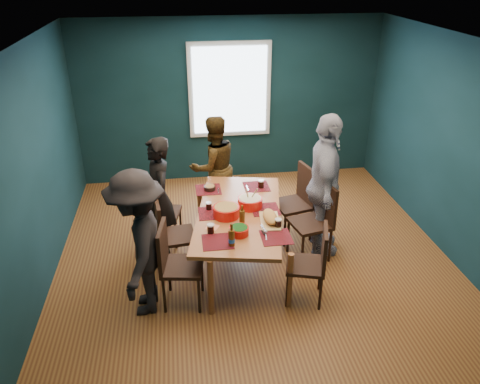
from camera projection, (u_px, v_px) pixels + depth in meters
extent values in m
cube|color=#905E29|center=(253.00, 254.00, 6.16)|extent=(5.00, 5.00, 0.01)
cube|color=silver|center=(257.00, 42.00, 4.94)|extent=(5.00, 5.00, 0.01)
cube|color=#112F38|center=(35.00, 171.00, 5.24)|extent=(0.01, 5.00, 2.70)
cube|color=#112F38|center=(451.00, 149.00, 5.86)|extent=(0.01, 5.00, 2.70)
cube|color=#112F38|center=(230.00, 102.00, 7.76)|extent=(5.00, 0.01, 2.70)
cube|color=#112F38|center=(313.00, 294.00, 3.34)|extent=(5.00, 0.01, 2.70)
cube|color=silver|center=(230.00, 90.00, 7.64)|extent=(1.35, 0.06, 1.55)
cube|color=#A05530|center=(239.00, 213.00, 5.67)|extent=(1.34, 2.11, 0.05)
cylinder|color=#A05530|center=(211.00, 287.00, 4.99)|extent=(0.07, 0.07, 0.70)
cylinder|color=#A05530|center=(290.00, 280.00, 5.09)|extent=(0.07, 0.07, 0.70)
cylinder|color=#A05530|center=(200.00, 207.00, 6.58)|extent=(0.07, 0.07, 0.70)
cylinder|color=#A05530|center=(260.00, 203.00, 6.69)|extent=(0.07, 0.07, 0.70)
cube|color=black|center=(164.00, 213.00, 6.25)|extent=(0.49, 0.49, 0.04)
cube|color=black|center=(149.00, 196.00, 6.16)|extent=(0.12, 0.41, 0.45)
cylinder|color=black|center=(150.00, 234.00, 6.21)|extent=(0.03, 0.03, 0.42)
cylinder|color=black|center=(176.00, 235.00, 6.19)|extent=(0.03, 0.03, 0.42)
cylinder|color=black|center=(156.00, 220.00, 6.52)|extent=(0.03, 0.03, 0.42)
cylinder|color=black|center=(181.00, 221.00, 6.50)|extent=(0.03, 0.03, 0.42)
cube|color=black|center=(176.00, 236.00, 5.68)|extent=(0.49, 0.49, 0.04)
cube|color=black|center=(158.00, 220.00, 5.51)|extent=(0.09, 0.44, 0.48)
cylinder|color=black|center=(164.00, 264.00, 5.58)|extent=(0.03, 0.03, 0.45)
cylinder|color=black|center=(195.00, 259.00, 5.67)|extent=(0.03, 0.03, 0.45)
cylinder|color=black|center=(161.00, 247.00, 5.90)|extent=(0.03, 0.03, 0.45)
cylinder|color=black|center=(190.00, 243.00, 5.99)|extent=(0.03, 0.03, 0.45)
cube|color=black|center=(182.00, 267.00, 5.11)|extent=(0.50, 0.50, 0.04)
cube|color=black|center=(162.00, 246.00, 4.99)|extent=(0.11, 0.44, 0.48)
cylinder|color=black|center=(164.00, 296.00, 5.05)|extent=(0.03, 0.03, 0.45)
cylinder|color=black|center=(199.00, 296.00, 5.05)|extent=(0.03, 0.03, 0.45)
cylinder|color=black|center=(169.00, 274.00, 5.39)|extent=(0.03, 0.03, 0.45)
cylinder|color=black|center=(202.00, 275.00, 5.39)|extent=(0.03, 0.03, 0.45)
cube|color=black|center=(292.00, 205.00, 6.33)|extent=(0.56, 0.56, 0.04)
cube|color=black|center=(307.00, 184.00, 6.28)|extent=(0.16, 0.46, 0.51)
cylinder|color=black|center=(285.00, 231.00, 6.22)|extent=(0.04, 0.04, 0.47)
cylinder|color=black|center=(311.00, 225.00, 6.35)|extent=(0.04, 0.04, 0.47)
cylinder|color=black|center=(272.00, 217.00, 6.55)|extent=(0.04, 0.04, 0.47)
cylinder|color=black|center=(297.00, 212.00, 6.68)|extent=(0.04, 0.04, 0.47)
cube|color=black|center=(310.00, 224.00, 5.89)|extent=(0.55, 0.55, 0.04)
cube|color=black|center=(326.00, 202.00, 5.83)|extent=(0.15, 0.46, 0.50)
cylinder|color=black|center=(302.00, 252.00, 5.78)|extent=(0.03, 0.03, 0.47)
cylinder|color=black|center=(330.00, 246.00, 5.91)|extent=(0.03, 0.03, 0.47)
cylinder|color=black|center=(288.00, 236.00, 6.11)|extent=(0.03, 0.03, 0.47)
cylinder|color=black|center=(315.00, 231.00, 6.23)|extent=(0.03, 0.03, 0.47)
cube|color=black|center=(305.00, 265.00, 5.17)|extent=(0.52, 0.52, 0.04)
cube|color=black|center=(325.00, 248.00, 5.04)|extent=(0.15, 0.41, 0.46)
cylinder|color=black|center=(287.00, 291.00, 5.14)|extent=(0.03, 0.03, 0.43)
cylinder|color=black|center=(320.00, 294.00, 5.10)|extent=(0.03, 0.03, 0.43)
cylinder|color=black|center=(289.00, 271.00, 5.46)|extent=(0.03, 0.03, 0.43)
cylinder|color=black|center=(320.00, 274.00, 5.41)|extent=(0.03, 0.03, 0.43)
imported|color=black|center=(159.00, 198.00, 5.87)|extent=(0.49, 0.64, 1.58)
imported|color=black|center=(214.00, 167.00, 6.81)|extent=(0.90, 0.81, 1.53)
imported|color=white|center=(324.00, 186.00, 5.86)|extent=(0.68, 1.16, 1.86)
imported|color=black|center=(139.00, 244.00, 4.86)|extent=(0.68, 1.11, 1.65)
cylinder|color=red|center=(226.00, 211.00, 5.53)|extent=(0.31, 0.31, 0.13)
cylinder|color=#559837|center=(226.00, 207.00, 5.50)|extent=(0.28, 0.28, 0.02)
cylinder|color=red|center=(250.00, 202.00, 5.73)|extent=(0.30, 0.30, 0.12)
cylinder|color=beige|center=(250.00, 198.00, 5.71)|extent=(0.27, 0.27, 0.02)
cylinder|color=tan|center=(253.00, 195.00, 5.69)|extent=(0.09, 0.17, 0.24)
cylinder|color=tan|center=(248.00, 195.00, 5.68)|extent=(0.08, 0.17, 0.24)
cylinder|color=red|center=(239.00, 231.00, 5.17)|extent=(0.22, 0.22, 0.09)
cylinder|color=#114714|center=(239.00, 228.00, 5.15)|extent=(0.19, 0.19, 0.02)
cube|color=tan|center=(270.00, 221.00, 5.43)|extent=(0.26, 0.46, 0.02)
ellipsoid|color=#C68C47|center=(270.00, 217.00, 5.41)|extent=(0.19, 0.36, 0.10)
cube|color=#B3B3BA|center=(264.00, 228.00, 5.26)|extent=(0.05, 0.18, 0.00)
cylinder|color=black|center=(263.00, 233.00, 5.17)|extent=(0.03, 0.10, 0.02)
sphere|color=#1F5D15|center=(272.00, 220.00, 5.32)|extent=(0.03, 0.03, 0.03)
sphere|color=#1F5D15|center=(270.00, 216.00, 5.40)|extent=(0.03, 0.03, 0.03)
sphere|color=#1F5D15|center=(268.00, 212.00, 5.49)|extent=(0.03, 0.03, 0.03)
cylinder|color=black|center=(210.00, 188.00, 6.16)|extent=(0.15, 0.15, 0.06)
cylinder|color=#559837|center=(210.00, 186.00, 6.15)|extent=(0.13, 0.13, 0.02)
cylinder|color=#4B2D0D|center=(232.00, 238.00, 4.95)|extent=(0.07, 0.07, 0.19)
cylinder|color=#4B2D0D|center=(232.00, 227.00, 4.89)|extent=(0.03, 0.03, 0.07)
cylinder|color=#1953B3|center=(232.00, 240.00, 4.96)|extent=(0.07, 0.07, 0.04)
cylinder|color=#4B2D0D|center=(242.00, 218.00, 5.35)|extent=(0.06, 0.06, 0.18)
cylinder|color=#4B2D0D|center=(242.00, 208.00, 5.29)|extent=(0.03, 0.03, 0.07)
cylinder|color=black|center=(211.00, 229.00, 5.19)|extent=(0.08, 0.08, 0.11)
cylinder|color=silver|center=(210.00, 225.00, 5.17)|extent=(0.08, 0.08, 0.02)
cylinder|color=black|center=(278.00, 223.00, 5.30)|extent=(0.08, 0.08, 0.11)
cylinder|color=silver|center=(278.00, 220.00, 5.28)|extent=(0.08, 0.08, 0.02)
cylinder|color=black|center=(261.00, 184.00, 6.21)|extent=(0.07, 0.07, 0.11)
cylinder|color=silver|center=(261.00, 181.00, 6.19)|extent=(0.08, 0.08, 0.02)
cylinder|color=black|center=(209.00, 206.00, 5.68)|extent=(0.07, 0.07, 0.10)
cylinder|color=silver|center=(209.00, 203.00, 5.66)|extent=(0.07, 0.07, 0.01)
cube|color=#DF7F5E|center=(267.00, 208.00, 5.72)|extent=(0.15, 0.15, 0.00)
cube|color=#DF7F5E|center=(212.00, 227.00, 5.32)|extent=(0.18, 0.18, 0.00)
cube|color=#DF7F5E|center=(273.00, 238.00, 5.12)|extent=(0.20, 0.20, 0.00)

